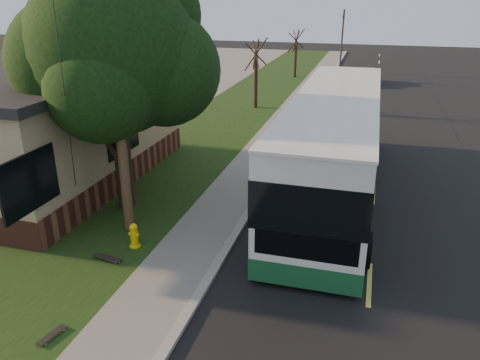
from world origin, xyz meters
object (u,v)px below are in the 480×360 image
(utility_pole, at_px, (115,81))
(bare_tree_near, at_px, (256,74))
(fire_hydrant, at_px, (134,235))
(skateboard_spare, at_px, (107,258))
(bare_tree_far, at_px, (296,54))
(leafy_tree, at_px, (116,53))
(dumpster, at_px, (129,133))
(distant_car, at_px, (367,75))
(transit_bus, at_px, (334,142))
(skateboarder, at_px, (122,184))
(traffic_signal, at_px, (342,37))
(skateboard_main, at_px, (52,335))

(utility_pole, height_order, bare_tree_near, utility_pole)
(fire_hydrant, xyz_separation_m, skateboard_spare, (-0.38, -0.88, -0.30))
(bare_tree_far, bearing_deg, leafy_tree, -92.45)
(bare_tree_near, relative_size, dumpster, 2.67)
(bare_tree_far, height_order, distant_car, bare_tree_far)
(bare_tree_near, xyz_separation_m, distant_car, (6.60, 10.74, -1.48))
(transit_bus, xyz_separation_m, skateboarder, (-6.77, -3.23, -1.10))
(fire_hydrant, relative_size, utility_pole, 0.08)
(fire_hydrant, bearing_deg, traffic_signal, 84.79)
(bare_tree_near, bearing_deg, dumpster, -111.86)
(dumpster, bearing_deg, transit_bus, -15.95)
(fire_hydrant, height_order, distant_car, distant_car)
(leafy_tree, height_order, skateboarder, leafy_tree)
(bare_tree_far, height_order, skateboard_spare, bare_tree_far)
(transit_bus, bearing_deg, skateboarder, -154.54)
(skateboard_spare, relative_size, dumpster, 0.55)
(fire_hydrant, xyz_separation_m, dumpster, (-4.70, 8.53, 0.26))
(skateboard_main, bearing_deg, leafy_tree, 104.18)
(traffic_signal, relative_size, skateboard_spare, 6.19)
(traffic_signal, bearing_deg, fire_hydrant, -95.21)
(skateboarder, xyz_separation_m, dumpster, (-2.96, 6.01, -0.13))
(skateboard_main, xyz_separation_m, skateboard_spare, (-0.48, 3.08, 0.01))
(utility_pole, height_order, skateboarder, utility_pole)
(leafy_tree, xyz_separation_m, traffic_signal, (4.67, 31.35, -2.00))
(fire_hydrant, bearing_deg, dumpster, 118.83)
(leafy_tree, height_order, bare_tree_far, leafy_tree)
(skateboard_spare, distance_m, dumpster, 10.37)
(traffic_signal, bearing_deg, utility_pole, -96.58)
(utility_pole, bearing_deg, fire_hydrant, -54.62)
(leafy_tree, bearing_deg, dumpster, 117.99)
(bare_tree_far, xyz_separation_m, dumpster, (-4.30, -21.47, -1.31))
(leafy_tree, relative_size, bare_tree_near, 1.81)
(leafy_tree, xyz_separation_m, dumpster, (-3.13, 5.88, -4.47))
(skateboarder, bearing_deg, transit_bus, -148.00)
(traffic_signal, bearing_deg, distant_car, -63.69)
(bare_tree_far, distance_m, distant_car, 6.37)
(skateboard_spare, bearing_deg, bare_tree_far, 90.04)
(transit_bus, bearing_deg, leafy_tree, -154.84)
(bare_tree_near, height_order, skateboard_spare, bare_tree_near)
(skateboard_spare, bearing_deg, skateboarder, 111.79)
(skateboarder, bearing_deg, skateboard_main, 112.38)
(transit_bus, bearing_deg, skateboard_spare, -129.21)
(skateboarder, bearing_deg, skateboard_spare, 118.33)
(skateboarder, relative_size, skateboard_main, 2.07)
(utility_pole, height_order, traffic_signal, utility_pole)
(leafy_tree, relative_size, skateboarder, 5.15)
(traffic_signal, xyz_separation_m, skateboard_spare, (-3.48, -34.88, -3.03))
(transit_bus, bearing_deg, bare_tree_far, 102.63)
(skateboard_spare, height_order, dumpster, dumpster)
(bare_tree_far, bearing_deg, skateboard_main, -89.16)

